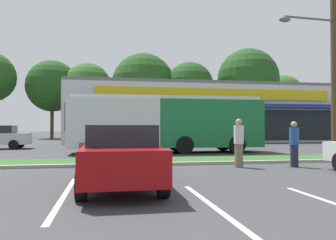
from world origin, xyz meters
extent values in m
cube|color=#2D5B23|center=(0.00, 14.00, 0.06)|extent=(56.00, 2.20, 0.12)
cube|color=#99968C|center=(0.00, 12.78, 0.06)|extent=(56.00, 0.24, 0.12)
cube|color=silver|center=(-5.48, 7.51, 0.00)|extent=(0.12, 4.80, 0.01)
cube|color=silver|center=(-2.60, 5.67, 0.00)|extent=(0.12, 4.80, 0.01)
cube|color=beige|center=(5.72, 35.48, 2.81)|extent=(28.39, 10.77, 5.62)
cube|color=black|center=(5.72, 30.06, 1.69)|extent=(23.85, 0.08, 2.92)
cube|color=navy|center=(5.72, 29.40, 3.48)|extent=(26.69, 1.40, 0.35)
cube|color=gold|center=(5.72, 30.02, 4.61)|extent=(22.71, 0.16, 1.01)
cube|color=slate|center=(5.72, 35.48, 5.77)|extent=(28.39, 10.77, 0.30)
cylinder|color=#473323|center=(-11.74, 46.68, 2.20)|extent=(0.44, 0.44, 4.41)
sphere|color=#1E4719|center=(-11.74, 46.68, 6.97)|extent=(6.83, 6.83, 6.83)
cylinder|color=#473323|center=(-7.11, 45.76, 2.30)|extent=(0.44, 0.44, 4.59)
sphere|color=#2D6026|center=(-7.11, 45.76, 6.93)|extent=(6.23, 6.23, 6.23)
cylinder|color=#473323|center=(0.13, 43.84, 1.99)|extent=(0.44, 0.44, 3.97)
sphere|color=#1E4719|center=(0.13, 43.84, 7.06)|extent=(8.23, 8.23, 8.23)
cylinder|color=#473323|center=(6.01, 42.32, 2.23)|extent=(0.44, 0.44, 4.46)
sphere|color=#1E4719|center=(6.01, 42.32, 6.81)|extent=(6.26, 6.26, 6.26)
cylinder|color=#473323|center=(14.07, 42.29, 2.44)|extent=(0.44, 0.44, 4.88)
sphere|color=#1E4719|center=(14.07, 42.29, 7.94)|extent=(8.15, 8.15, 8.15)
cylinder|color=#473323|center=(20.67, 45.18, 1.84)|extent=(0.44, 0.44, 3.67)
sphere|color=#2D6026|center=(20.67, 45.18, 5.99)|extent=(6.20, 6.20, 6.20)
cylinder|color=#4C3826|center=(5.94, 13.96, 4.52)|extent=(0.30, 0.30, 9.05)
cylinder|color=#59595B|center=(4.64, 13.87, 6.51)|extent=(2.60, 0.27, 0.10)
ellipsoid|color=#59595B|center=(3.35, 13.79, 6.36)|extent=(0.56, 0.32, 0.24)
cube|color=#196638|center=(1.30, 19.09, 1.70)|extent=(6.06, 2.57, 2.70)
cube|color=silver|center=(-4.20, 19.11, 1.70)|extent=(4.96, 2.57, 2.70)
cube|color=silver|center=(-1.17, 19.10, 3.15)|extent=(10.57, 2.33, 0.20)
cube|color=black|center=(-1.17, 20.40, 2.19)|extent=(10.12, 0.10, 1.19)
cube|color=black|center=(-6.71, 19.12, 2.02)|extent=(0.07, 2.17, 1.51)
cylinder|color=black|center=(-5.03, 17.94, 0.50)|extent=(1.00, 0.30, 1.00)
cylinder|color=black|center=(-5.02, 20.29, 0.50)|extent=(1.00, 0.30, 1.00)
cylinder|color=black|center=(-0.35, 17.92, 0.50)|extent=(1.00, 0.30, 1.00)
cylinder|color=black|center=(-0.35, 20.27, 0.50)|extent=(1.00, 0.30, 1.00)
cylinder|color=black|center=(2.67, 17.91, 0.50)|extent=(1.00, 0.30, 1.00)
cylinder|color=black|center=(2.68, 20.26, 0.50)|extent=(1.00, 0.30, 1.00)
cube|color=brown|center=(-4.72, 12.18, 0.45)|extent=(1.60, 0.45, 0.06)
cube|color=brown|center=(-4.72, 11.98, 0.73)|extent=(1.60, 0.06, 0.44)
cube|color=#333338|center=(-4.11, 12.18, 0.23)|extent=(0.08, 0.36, 0.45)
cube|color=#333338|center=(-5.33, 12.18, 0.23)|extent=(0.08, 0.36, 0.45)
cube|color=maroon|center=(-4.24, 8.16, 0.69)|extent=(1.76, 4.24, 0.73)
cube|color=black|center=(-4.24, 7.95, 1.29)|extent=(1.55, 1.91, 0.49)
cylinder|color=black|center=(-5.08, 9.47, 0.32)|extent=(0.22, 0.64, 0.64)
cylinder|color=black|center=(-3.40, 9.47, 0.32)|extent=(0.22, 0.64, 0.64)
cylinder|color=black|center=(-5.08, 6.85, 0.32)|extent=(0.22, 0.64, 0.64)
cylinder|color=black|center=(-3.40, 6.85, 0.32)|extent=(0.22, 0.64, 0.64)
cube|color=black|center=(-11.80, 24.60, 1.34)|extent=(1.95, 1.54, 0.52)
cylinder|color=black|center=(-10.67, 23.77, 0.32)|extent=(0.64, 0.22, 0.64)
cylinder|color=black|center=(-10.67, 25.43, 0.32)|extent=(0.64, 0.22, 0.64)
cube|color=#B7B7BC|center=(-4.30, 24.26, 0.67)|extent=(4.14, 1.87, 0.69)
cube|color=black|center=(-4.51, 24.26, 1.23)|extent=(1.86, 1.64, 0.43)
cylinder|color=black|center=(-3.02, 25.15, 0.32)|extent=(0.64, 0.22, 0.64)
cylinder|color=black|center=(-3.02, 23.38, 0.32)|extent=(0.64, 0.22, 0.64)
cylinder|color=black|center=(-5.59, 25.15, 0.32)|extent=(0.64, 0.22, 0.64)
cylinder|color=black|center=(-5.59, 23.38, 0.32)|extent=(0.64, 0.22, 0.64)
cylinder|color=#1E2338|center=(2.34, 11.40, 0.41)|extent=(0.29, 0.29, 0.83)
cylinder|color=#264C99|center=(2.34, 11.40, 1.15)|extent=(0.34, 0.34, 0.65)
sphere|color=tan|center=(2.34, 11.40, 1.59)|extent=(0.23, 0.23, 0.23)
cylinder|color=#726651|center=(0.26, 11.68, 0.44)|extent=(0.31, 0.31, 0.87)
cylinder|color=silver|center=(0.26, 11.68, 1.22)|extent=(0.36, 0.36, 0.69)
sphere|color=tan|center=(0.26, 11.68, 1.68)|extent=(0.24, 0.24, 0.24)
cylinder|color=black|center=(-3.74, 11.11, 0.38)|extent=(0.27, 0.27, 0.76)
cylinder|color=#264C99|center=(-3.74, 11.11, 1.06)|extent=(0.32, 0.32, 0.60)
sphere|color=tan|center=(-3.74, 11.11, 1.47)|extent=(0.21, 0.21, 0.21)
camera|label=1|loc=(-4.57, -0.19, 1.49)|focal=36.11mm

